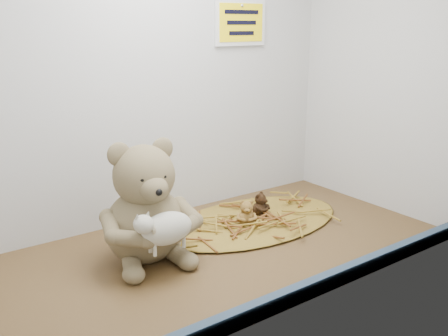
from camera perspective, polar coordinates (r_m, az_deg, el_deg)
alcove_shell at (r=121.42cm, az=-3.63°, el=11.56°), size 120.40×60.20×90.40cm
front_rail at (r=105.48cm, az=8.17°, el=-14.10°), size 119.28×2.20×3.60cm
straw_bed at (r=143.67cm, az=3.35°, el=-6.00°), size 56.56×32.84×1.09cm
main_teddy at (r=118.80cm, az=-9.11°, el=-3.75°), size 26.52×27.66×29.28cm
toy_lamb at (r=111.33cm, az=-6.57°, el=-6.88°), size 15.93×9.72×10.29cm
mini_teddy_tan at (r=138.59cm, az=2.58°, el=-5.00°), size 8.22×8.30×7.16cm
mini_teddy_brown at (r=145.85cm, az=4.12°, el=-4.01°), size 7.57×7.69×6.79cm
wall_sign at (r=154.96cm, az=1.89°, el=16.27°), size 16.00×1.20×11.00cm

